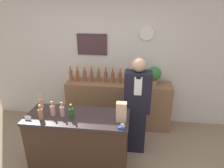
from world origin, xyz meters
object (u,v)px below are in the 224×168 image
Objects in this scene: shopkeeper at (137,107)px; tape_dispenser at (122,127)px; paper_bag at (121,112)px; potted_plant at (154,75)px.

shopkeeper is 18.35× the size of tape_dispenser.
tape_dispenser is at bearing -103.81° from shopkeeper.
shopkeeper is 6.00× the size of paper_bag.
tape_dispenser is (0.02, -0.17, -0.11)m from paper_bag.
potted_plant is 3.89× the size of tape_dispenser.
potted_plant is at bearing 67.79° from shopkeeper.
tape_dispenser is at bearing -108.08° from potted_plant.
potted_plant is at bearing 71.92° from tape_dispenser.
potted_plant reaches higher than tape_dispenser.
potted_plant is at bearing 68.87° from paper_bag.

